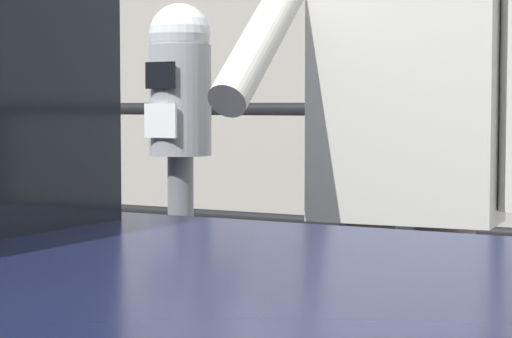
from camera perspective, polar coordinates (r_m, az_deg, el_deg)
The scene contains 3 objects.
parking_meter at distance 2.71m, azimuth -4.32°, elevation 0.86°, with size 0.17×0.18×1.44m.
pedestrian_at_meter at distance 2.53m, azimuth 8.46°, elevation 0.39°, with size 0.64×0.66×1.78m.
background_railing at distance 4.47m, azimuth 7.73°, elevation -0.55°, with size 24.06×0.06×1.18m.
Camera 1 is at (1.63, -1.94, 1.33)m, focal length 70.50 mm.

